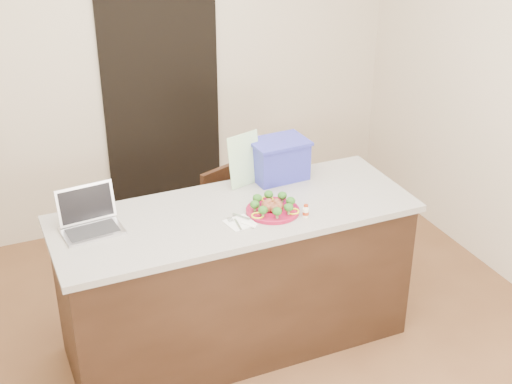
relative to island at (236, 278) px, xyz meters
name	(u,v)px	position (x,y,z in m)	size (l,w,h in m)	color
ground	(253,365)	(0.00, -0.25, -0.46)	(4.00, 4.00, 0.00)	brown
room_shell	(252,108)	(0.00, -0.25, 1.16)	(4.00, 4.00, 4.00)	white
doorway	(162,99)	(0.10, 1.73, 0.54)	(0.90, 0.02, 2.00)	black
island	(236,278)	(0.00, 0.00, 0.00)	(2.06, 0.76, 0.92)	black
plate	(273,210)	(0.19, -0.10, 0.47)	(0.30, 0.30, 0.02)	maroon
meatballs	(273,206)	(0.19, -0.10, 0.50)	(0.12, 0.12, 0.04)	brown
broccoli	(273,203)	(0.19, -0.10, 0.52)	(0.26, 0.26, 0.04)	#1B4D14
pepper_rings	(273,208)	(0.19, -0.10, 0.48)	(0.27, 0.26, 0.01)	yellow
napkin	(240,223)	(-0.03, -0.15, 0.46)	(0.14, 0.14, 0.01)	silver
fork	(236,222)	(-0.05, -0.14, 0.47)	(0.04, 0.16, 0.00)	#B0AFB3
knife	(246,222)	(0.00, -0.16, 0.47)	(0.07, 0.20, 0.01)	white
yogurt_bottle	(306,212)	(0.33, -0.22, 0.49)	(0.04, 0.04, 0.08)	white
laptop	(89,218)	(-0.79, 0.14, 0.52)	(0.33, 0.27, 0.22)	#B9B8BD
leaflet	(244,160)	(0.18, 0.29, 0.62)	(0.23, 0.00, 0.32)	white
blue_box	(279,159)	(0.41, 0.29, 0.58)	(0.36, 0.27, 0.25)	#2B2E9B
chair	(229,221)	(0.21, 0.64, 0.01)	(0.48, 0.49, 0.84)	#321A0F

